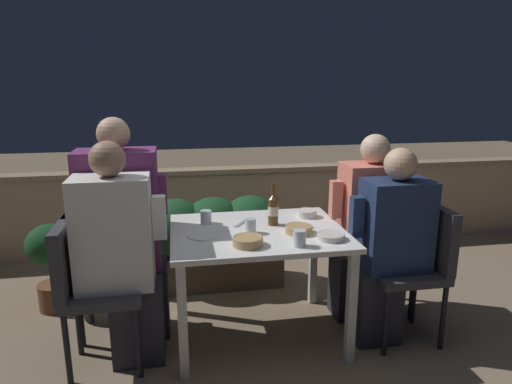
{
  "coord_description": "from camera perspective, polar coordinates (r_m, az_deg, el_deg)",
  "views": [
    {
      "loc": [
        -0.47,
        -2.56,
        1.59
      ],
      "look_at": [
        0.0,
        0.06,
        0.92
      ],
      "focal_mm": 32.0,
      "sensor_mm": 36.0,
      "label": 1
    }
  ],
  "objects": [
    {
      "name": "person_purple_stripe",
      "position": [
        2.88,
        -15.98,
        -4.73
      ],
      "size": [
        0.52,
        0.26,
        1.38
      ],
      "color": "#282833",
      "rests_on": "ground_plane"
    },
    {
      "name": "parapet_wall",
      "position": [
        4.32,
        -3.5,
        -1.99
      ],
      "size": [
        9.0,
        0.18,
        0.78
      ],
      "color": "tan",
      "rests_on": "ground_plane"
    },
    {
      "name": "glass_cup_0",
      "position": [
        2.49,
        5.44,
        -5.77
      ],
      "size": [
        0.07,
        0.07,
        0.09
      ],
      "color": "silver",
      "rests_on": "dining_table"
    },
    {
      "name": "bowl_1",
      "position": [
        2.49,
        -1.03,
        -6.09
      ],
      "size": [
        0.17,
        0.17,
        0.05
      ],
      "color": "tan",
      "rests_on": "dining_table"
    },
    {
      "name": "chair_left_far",
      "position": [
        2.96,
        -19.42,
        -7.87
      ],
      "size": [
        0.43,
        0.43,
        0.85
      ],
      "color": "#333338",
      "rests_on": "ground_plane"
    },
    {
      "name": "glass_cup_1",
      "position": [
        2.87,
        -6.28,
        -3.13
      ],
      "size": [
        0.07,
        0.07,
        0.08
      ],
      "color": "silver",
      "rests_on": "dining_table"
    },
    {
      "name": "planter_hedge",
      "position": [
        3.57,
        -5.32,
        -5.6
      ],
      "size": [
        1.05,
        0.47,
        0.71
      ],
      "color": "brown",
      "rests_on": "ground_plane"
    },
    {
      "name": "chair_right_near",
      "position": [
        2.99,
        19.52,
        -7.69
      ],
      "size": [
        0.43,
        0.43,
        0.85
      ],
      "color": "#333338",
      "rests_on": "ground_plane"
    },
    {
      "name": "ground_plane",
      "position": [
        3.05,
        0.21,
        -17.38
      ],
      "size": [
        16.0,
        16.0,
        0.0
      ],
      "primitive_type": "plane",
      "color": "#847056"
    },
    {
      "name": "chair_right_far",
      "position": [
        3.23,
        16.58,
        -5.79
      ],
      "size": [
        0.43,
        0.43,
        0.85
      ],
      "color": "#333338",
      "rests_on": "ground_plane"
    },
    {
      "name": "dining_table",
      "position": [
        2.78,
        0.23,
        -6.48
      ],
      "size": [
        1.04,
        0.83,
        0.7
      ],
      "color": "white",
      "rests_on": "ground_plane"
    },
    {
      "name": "bowl_3",
      "position": [
        2.62,
        9.35,
        -5.44
      ],
      "size": [
        0.16,
        0.16,
        0.03
      ],
      "color": "beige",
      "rests_on": "dining_table"
    },
    {
      "name": "person_white_polo",
      "position": [
        2.63,
        -16.5,
        -7.63
      ],
      "size": [
        0.49,
        0.26,
        1.28
      ],
      "color": "#282833",
      "rests_on": "ground_plane"
    },
    {
      "name": "beer_bottle",
      "position": [
        2.82,
        2.16,
        -2.13
      ],
      "size": [
        0.06,
        0.06,
        0.27
      ],
      "color": "brown",
      "rests_on": "dining_table"
    },
    {
      "name": "person_coral_top",
      "position": [
        3.12,
        13.54,
        -4.3
      ],
      "size": [
        0.48,
        0.26,
        1.25
      ],
      "color": "#282833",
      "rests_on": "ground_plane"
    },
    {
      "name": "fork_0",
      "position": [
        2.86,
        -1.92,
        -3.9
      ],
      "size": [
        0.11,
        0.15,
        0.01
      ],
      "color": "silver",
      "rests_on": "dining_table"
    },
    {
      "name": "glass_cup_2",
      "position": [
        2.68,
        -0.68,
        -4.25
      ],
      "size": [
        0.06,
        0.06,
        0.09
      ],
      "color": "silver",
      "rests_on": "dining_table"
    },
    {
      "name": "bowl_0",
      "position": [
        3.01,
        6.42,
        -2.61
      ],
      "size": [
        0.13,
        0.13,
        0.05
      ],
      "color": "silver",
      "rests_on": "dining_table"
    },
    {
      "name": "potted_plant",
      "position": [
        3.48,
        -24.28,
        -7.51
      ],
      "size": [
        0.31,
        0.31,
        0.62
      ],
      "color": "brown",
      "rests_on": "ground_plane"
    },
    {
      "name": "plate_0",
      "position": [
        2.67,
        -6.55,
        -5.33
      ],
      "size": [
        0.2,
        0.2,
        0.01
      ],
      "color": "white",
      "rests_on": "dining_table"
    },
    {
      "name": "person_navy_jumper",
      "position": [
        2.87,
        16.25,
        -6.57
      ],
      "size": [
        0.48,
        0.26,
        1.2
      ],
      "color": "#282833",
      "rests_on": "ground_plane"
    },
    {
      "name": "chair_left_near",
      "position": [
        2.71,
        -20.41,
        -10.04
      ],
      "size": [
        0.43,
        0.43,
        0.85
      ],
      "color": "#333338",
      "rests_on": "ground_plane"
    },
    {
      "name": "bowl_2",
      "position": [
        2.7,
        5.37,
        -4.6
      ],
      "size": [
        0.16,
        0.16,
        0.05
      ],
      "color": "tan",
      "rests_on": "dining_table"
    }
  ]
}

